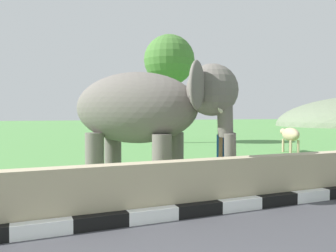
% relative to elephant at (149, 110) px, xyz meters
% --- Properties ---
extents(striped_curb, '(16.20, 0.20, 0.24)m').
position_rel_elephant_xyz_m(striped_curb, '(-2.06, -2.13, -1.85)').
color(striped_curb, white).
rests_on(striped_curb, ground_plane).
extents(barrier_parapet, '(28.00, 0.36, 1.00)m').
position_rel_elephant_xyz_m(barrier_parapet, '(0.29, -1.83, -1.47)').
color(barrier_parapet, tan).
rests_on(barrier_parapet, ground_plane).
extents(elephant, '(3.88, 3.79, 2.99)m').
position_rel_elephant_xyz_m(elephant, '(0.00, 0.00, 0.00)').
color(elephant, '#67615B').
rests_on(elephant, ground_plane).
extents(person_handler, '(0.56, 0.47, 1.66)m').
position_rel_elephant_xyz_m(person_handler, '(1.62, -0.72, -1.04)').
color(person_handler, navy).
rests_on(person_handler, ground_plane).
extents(cow_near, '(1.06, 1.92, 1.23)m').
position_rel_elephant_xyz_m(cow_near, '(9.25, 5.38, -1.10)').
color(cow_near, tan).
rests_on(cow_near, ground_plane).
extents(tree_distant, '(3.31, 3.31, 7.07)m').
position_rel_elephant_xyz_m(tree_distant, '(6.13, 13.04, 3.40)').
color(tree_distant, brown).
rests_on(tree_distant, ground_plane).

